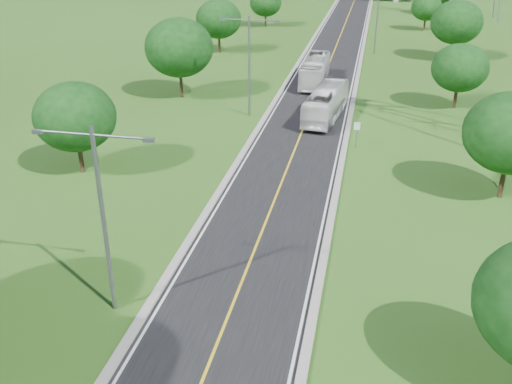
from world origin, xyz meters
TOP-DOWN VIEW (x-y plane):
  - ground at (0.00, 60.00)m, footprint 260.00×260.00m
  - road at (0.00, 66.00)m, footprint 8.00×150.00m
  - curb_left at (-4.25, 66.00)m, footprint 0.50×150.00m
  - curb_right at (4.25, 66.00)m, footprint 0.50×150.00m
  - speed_limit_sign at (5.20, 37.98)m, footprint 0.55×0.09m
  - streetlight_near_left at (-6.00, 12.00)m, footprint 5.90×0.25m
  - streetlight_mid_left at (-6.00, 45.00)m, footprint 5.90×0.25m
  - streetlight_far_right at (6.00, 78.00)m, footprint 5.90×0.25m
  - tree_lb at (-16.00, 28.00)m, footprint 6.30×6.30m
  - tree_lc at (-15.00, 50.00)m, footprint 7.56×7.56m
  - tree_ld at (-17.00, 74.00)m, footprint 6.72×6.72m
  - tree_le at (-14.50, 98.00)m, footprint 5.88×5.88m
  - tree_rb at (16.00, 30.00)m, footprint 6.72×6.72m
  - tree_rc at (15.00, 52.00)m, footprint 5.88×5.88m
  - tree_rd at (17.00, 76.00)m, footprint 7.14×7.14m
  - tree_re at (14.50, 100.00)m, footprint 5.46×5.46m
  - bus_outbound at (1.79, 45.68)m, footprint 3.88×11.38m
  - bus_inbound at (-0.84, 58.95)m, footprint 2.71×11.40m

SIDE VIEW (x-z plane):
  - ground at x=0.00m, z-range 0.00..0.00m
  - road at x=0.00m, z-range 0.00..0.06m
  - curb_left at x=-4.25m, z-range 0.00..0.22m
  - curb_right at x=4.25m, z-range 0.00..0.22m
  - speed_limit_sign at x=5.20m, z-range 0.40..2.80m
  - bus_outbound at x=1.79m, z-range 0.06..3.17m
  - bus_inbound at x=-0.84m, z-range 0.06..3.23m
  - tree_re at x=14.50m, z-range 0.85..7.20m
  - tree_le at x=-14.50m, z-range 0.91..7.75m
  - tree_rc at x=15.00m, z-range 0.91..7.75m
  - tree_lb at x=-16.00m, z-range 0.98..8.31m
  - tree_ld at x=-17.00m, z-range 1.05..8.86m
  - tree_rb at x=16.00m, z-range 1.05..8.86m
  - tree_rd at x=17.00m, z-range 1.11..9.42m
  - tree_lc at x=-15.00m, z-range 1.18..9.97m
  - streetlight_near_left at x=-6.00m, z-range 0.94..10.94m
  - streetlight_mid_left at x=-6.00m, z-range 0.94..10.94m
  - streetlight_far_right at x=6.00m, z-range 0.94..10.94m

